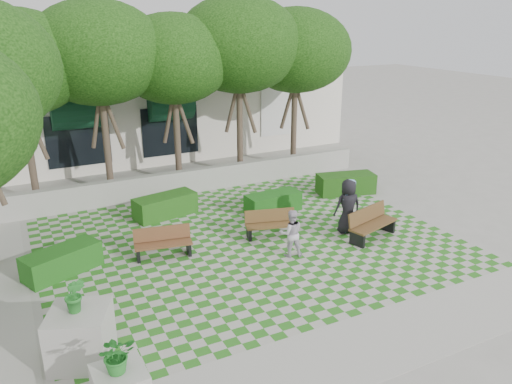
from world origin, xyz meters
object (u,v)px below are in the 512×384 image
bench_mid (271,224)px  hedge_midleft (165,206)px  hedge_midright (273,203)px  person_white (291,233)px  person_blue (348,205)px  hedge_east (346,184)px  hedge_west (62,261)px  planter_front (120,383)px  person_dark (348,206)px  planter_back (80,333)px  bench_west (163,243)px  bench_east (371,224)px

bench_mid → hedge_midleft: bearing=143.2°
hedge_midright → person_white: person_white is taller
person_blue → person_white: 2.61m
hedge_east → hedge_west: (-10.66, -1.82, -0.03)m
hedge_east → person_white: person_white is taller
planter_front → person_dark: 9.33m
hedge_midright → planter_back: bearing=-143.6°
hedge_west → planter_front: bearing=-87.0°
hedge_east → hedge_west: size_ratio=1.09×
bench_west → hedge_west: bench_west is taller
hedge_west → hedge_east: bearing=9.7°
planter_front → hedge_west: bearing=93.0°
bench_east → person_blue: 0.94m
bench_west → person_white: person_white is taller
hedge_midleft → hedge_west: hedge_midleft is taller
person_blue → bench_mid: bearing=-42.0°
hedge_midleft → hedge_west: bearing=-143.7°
planter_back → person_blue: 9.06m
planter_back → planter_front: bearing=-77.5°
bench_mid → hedge_west: bench_mid is taller
bench_west → person_white: 3.68m
planter_front → person_blue: (8.21, 4.60, 0.25)m
hedge_east → planter_back: size_ratio=1.17×
hedge_midright → hedge_midleft: hedge_midleft is taller
bench_mid → hedge_midright: bench_mid is taller
person_blue → person_white: size_ratio=1.25×
hedge_midright → planter_back: size_ratio=1.04×
hedge_east → hedge_midright: 3.50m
person_white → hedge_midleft: bearing=-45.6°
person_dark → person_white: 2.53m
bench_east → planter_front: planter_front is taller
bench_mid → person_dark: person_dark is taller
bench_west → person_blue: 5.89m
hedge_east → person_blue: size_ratio=1.26×
hedge_midleft → person_white: bearing=-63.0°
planter_front → hedge_east: bearing=36.2°
bench_east → planter_back: bearing=176.7°
hedge_west → person_white: 6.29m
planter_back → bench_mid: bearing=29.9°
hedge_east → hedge_west: hedge_east is taller
bench_west → person_white: bearing=-16.2°
hedge_east → bench_east: bearing=-115.6°
bench_east → bench_mid: bearing=135.0°
bench_mid → hedge_midleft: size_ratio=0.79×
bench_west → hedge_midright: 4.76m
bench_east → hedge_west: bearing=151.5°
hedge_east → person_blue: (-2.15, -2.98, 0.49)m
bench_east → hedge_east: bench_east is taller
bench_mid → bench_west: bearing=-168.0°
bench_east → bench_west: bearing=148.5°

